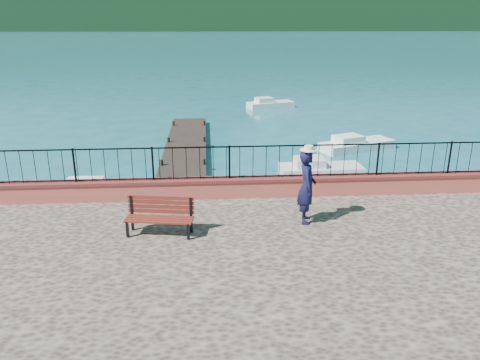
{
  "coord_description": "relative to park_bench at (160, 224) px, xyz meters",
  "views": [
    {
      "loc": [
        -0.92,
        -9.25,
        6.16
      ],
      "look_at": [
        -0.12,
        2.0,
        2.3
      ],
      "focal_mm": 35.0,
      "sensor_mm": 36.0,
      "label": 1
    }
  ],
  "objects": [
    {
      "name": "ground",
      "position": [
        2.12,
        -1.27,
        -1.48
      ],
      "size": [
        2000.0,
        2000.0,
        0.0
      ],
      "primitive_type": "plane",
      "color": "#19596B",
      "rests_on": "ground"
    },
    {
      "name": "parapet",
      "position": [
        2.12,
        2.43,
        0.01
      ],
      "size": [
        28.0,
        0.46,
        0.58
      ],
      "primitive_type": "cube",
      "color": "#B64E41",
      "rests_on": "promenade"
    },
    {
      "name": "railing",
      "position": [
        2.12,
        2.43,
        0.78
      ],
      "size": [
        27.0,
        0.05,
        0.95
      ],
      "primitive_type": "cube",
      "color": "black",
      "rests_on": "parapet"
    },
    {
      "name": "dock",
      "position": [
        0.12,
        10.73,
        -1.33
      ],
      "size": [
        2.0,
        16.0,
        0.3
      ],
      "primitive_type": "cube",
      "color": "#2D231C",
      "rests_on": "ground"
    },
    {
      "name": "far_forest",
      "position": [
        2.12,
        298.73,
        7.52
      ],
      "size": [
        900.0,
        60.0,
        18.0
      ],
      "primitive_type": "cube",
      "color": "black",
      "rests_on": "ground"
    },
    {
      "name": "companion_hill",
      "position": [
        222.12,
        558.73,
        -1.48
      ],
      "size": [
        448.0,
        384.0,
        180.0
      ],
      "primitive_type": "ellipsoid",
      "color": "#142D23",
      "rests_on": "ground"
    },
    {
      "name": "park_bench",
      "position": [
        0.0,
        0.0,
        0.0
      ],
      "size": [
        1.7,
        0.79,
        0.91
      ],
      "rotation": [
        0.0,
        0.0,
        -0.16
      ],
      "color": "black",
      "rests_on": "promenade"
    },
    {
      "name": "person",
      "position": [
        3.69,
        0.5,
        0.68
      ],
      "size": [
        0.54,
        0.75,
        1.91
      ],
      "primitive_type": "imported",
      "rotation": [
        0.0,
        0.0,
        1.45
      ],
      "color": "black",
      "rests_on": "promenade"
    },
    {
      "name": "hat",
      "position": [
        3.69,
        0.5,
        1.7
      ],
      "size": [
        0.44,
        0.44,
        0.12
      ],
      "primitive_type": "cylinder",
      "color": "white",
      "rests_on": "person"
    },
    {
      "name": "boat_0",
      "position": [
        -2.69,
        5.52,
        -1.08
      ],
      "size": [
        3.72,
        1.37,
        0.8
      ],
      "primitive_type": "cube",
      "rotation": [
        0.0,
        0.0,
        -0.02
      ],
      "color": "silver",
      "rests_on": "ground"
    },
    {
      "name": "boat_1",
      "position": [
        5.9,
        7.78,
        -1.08
      ],
      "size": [
        3.43,
        1.37,
        0.8
      ],
      "primitive_type": "cube",
      "rotation": [
        0.0,
        0.0,
        0.02
      ],
      "color": "silver",
      "rests_on": "ground"
    },
    {
      "name": "boat_2",
      "position": [
        8.69,
        11.73,
        -1.08
      ],
      "size": [
        4.07,
        2.59,
        0.8
      ],
      "primitive_type": "cube",
      "rotation": [
        0.0,
        0.0,
        0.37
      ],
      "color": "white",
      "rests_on": "ground"
    },
    {
      "name": "boat_4",
      "position": [
        5.94,
        23.85,
        -1.08
      ],
      "size": [
        3.63,
        2.22,
        0.8
      ],
      "primitive_type": "cube",
      "rotation": [
        0.0,
        0.0,
        0.29
      ],
      "color": "silver",
      "rests_on": "ground"
    }
  ]
}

